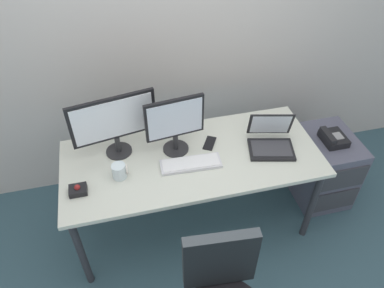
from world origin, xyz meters
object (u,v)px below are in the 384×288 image
Objects in this scene: laptop at (271,140)px; monitor_side at (175,122)px; keyboard at (191,164)px; file_cabinet at (322,167)px; coffee_mug at (120,171)px; monitor_main at (114,122)px; trackball_mouse at (78,190)px; cell_phone at (210,143)px; desk_phone at (333,138)px.

monitor_side is at bearing 169.47° from laptop.
laptop is (0.59, 0.05, 0.04)m from keyboard.
coffee_mug is (-1.63, -0.12, 0.48)m from file_cabinet.
file_cabinet is 5.94× the size of coffee_mug.
file_cabinet is 1.65× the size of laptop.
monitor_main reaches higher than file_cabinet.
cell_phone is (0.92, 0.24, -0.02)m from trackball_mouse.
desk_phone is (-0.01, -0.02, 0.34)m from file_cabinet.
laptop is at bearing -174.11° from desk_phone.
trackball_mouse is at bearing -160.37° from monitor_side.
desk_phone is 0.54× the size of laptop.
coffee_mug reaches higher than trackball_mouse.
coffee_mug reaches higher than desk_phone.
trackball_mouse is 1.07× the size of coffee_mug.
cell_phone reaches higher than desk_phone.
monitor_side reaches higher than trackball_mouse.
monitor_side is at bearing 22.48° from coffee_mug.
monitor_main is 0.40m from monitor_side.
coffee_mug reaches higher than file_cabinet.
desk_phone is 1.26m from monitor_side.
file_cabinet is 1.40m from monitor_side.
monitor_main is 0.58m from keyboard.
monitor_main reaches higher than desk_phone.
keyboard is 0.60m from laptop.
monitor_side is (0.39, -0.07, -0.03)m from monitor_main.
laptop is (-0.57, -0.07, 0.49)m from file_cabinet.
file_cabinet is 0.34m from desk_phone.
coffee_mug is at bearing -135.52° from cell_phone.
monitor_side is 0.75m from trackball_mouse.
trackball_mouse is 0.95m from cell_phone.
monitor_main is at bearing 175.21° from desk_phone.
file_cabinet is at bearing -4.18° from monitor_main.
laptop reaches higher than keyboard.
desk_phone is at bearing -116.78° from file_cabinet.
monitor_side is at bearing 19.63° from trackball_mouse.
file_cabinet is 5.53× the size of trackball_mouse.
monitor_side is 0.48m from coffee_mug.
trackball_mouse is (-1.33, -0.12, -0.03)m from laptop.
monitor_side reaches higher than coffee_mug.
monitor_side is at bearing -149.85° from cell_phone.
monitor_main is 5.54× the size of coffee_mug.
cell_phone is (-0.98, 0.05, 0.44)m from file_cabinet.
laptop reaches higher than file_cabinet.
keyboard is at bearing -28.32° from monitor_main.
file_cabinet is at bearing -2.26° from monitor_side.
laptop reaches higher than coffee_mug.
file_cabinet is at bearing 7.45° from laptop.
desk_phone reaches higher than file_cabinet.
desk_phone is 1.95× the size of coffee_mug.
monitor_side is 3.88× the size of trackball_mouse.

